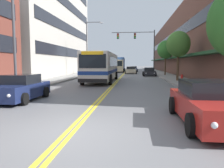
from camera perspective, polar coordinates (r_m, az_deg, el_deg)
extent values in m
plane|color=slate|center=(43.29, 3.19, 2.79)|extent=(240.00, 240.00, 0.00)
cube|color=gray|center=(44.14, -5.92, 2.93)|extent=(2.97, 106.00, 0.18)
cube|color=gray|center=(43.55, 12.42, 2.80)|extent=(2.97, 106.00, 0.18)
cube|color=yellow|center=(43.29, 3.06, 2.79)|extent=(0.14, 106.00, 0.01)
cube|color=yellow|center=(43.28, 3.32, 2.79)|extent=(0.14, 106.00, 0.01)
cube|color=black|center=(37.40, -10.83, 8.08)|extent=(0.08, 26.07, 1.40)
cube|color=black|center=(37.77, -10.93, 13.82)|extent=(0.08, 26.07, 1.40)
cube|color=black|center=(38.51, -11.04, 19.40)|extent=(0.08, 26.07, 1.40)
cube|color=brown|center=(44.67, 19.99, 9.46)|extent=(8.00, 68.00, 10.77)
cube|color=#1E4C28|center=(43.67, 14.05, 6.46)|extent=(1.10, 61.20, 0.24)
cube|color=black|center=(43.98, 14.84, 11.37)|extent=(0.08, 61.20, 1.40)
cube|color=silver|center=(24.08, -2.66, 4.72)|extent=(2.59, 11.12, 2.71)
cube|color=navy|center=(24.09, -2.65, 3.43)|extent=(2.61, 11.14, 0.32)
cube|color=black|center=(24.63, -2.48, 5.75)|extent=(2.62, 8.67, 0.98)
cube|color=black|center=(18.57, -5.16, 5.99)|extent=(2.33, 0.04, 1.19)
cube|color=yellow|center=(18.58, -5.18, 8.08)|extent=(1.86, 0.06, 0.28)
cube|color=black|center=(18.61, -5.13, 0.85)|extent=(2.53, 0.08, 0.32)
cylinder|color=black|center=(20.66, -7.79, 1.20)|extent=(0.30, 1.00, 1.00)
cylinder|color=black|center=(20.22, -0.47, 1.16)|extent=(0.30, 1.00, 1.00)
cylinder|color=black|center=(27.35, -4.47, 2.27)|extent=(0.30, 1.00, 1.00)
cylinder|color=black|center=(27.01, 1.07, 2.24)|extent=(0.30, 1.00, 1.00)
cube|color=#BCAD89|center=(34.74, -4.61, 2.96)|extent=(1.72, 4.19, 0.67)
cube|color=black|center=(34.88, -4.57, 3.88)|extent=(1.48, 1.84, 0.44)
cylinder|color=black|center=(33.65, -6.48, 2.53)|extent=(0.22, 0.63, 0.63)
cylinder|color=black|center=(33.32, -3.51, 2.53)|extent=(0.22, 0.63, 0.63)
cylinder|color=black|center=(36.19, -5.62, 2.74)|extent=(0.22, 0.63, 0.63)
cylinder|color=black|center=(35.88, -2.85, 2.74)|extent=(0.22, 0.63, 0.63)
sphere|color=silver|center=(32.78, -6.31, 2.85)|extent=(0.16, 0.16, 0.16)
sphere|color=silver|center=(32.55, -4.23, 2.85)|extent=(0.16, 0.16, 0.16)
cube|color=red|center=(36.92, -4.98, 3.16)|extent=(0.18, 0.04, 0.10)
cube|color=red|center=(36.71, -3.08, 3.16)|extent=(0.18, 0.04, 0.10)
cube|color=#19234C|center=(12.84, -23.06, -1.58)|extent=(1.84, 4.12, 0.75)
cube|color=black|center=(12.93, -22.82, 1.23)|extent=(1.58, 1.81, 0.49)
cylinder|color=black|center=(11.32, -21.93, -3.66)|extent=(0.22, 0.61, 0.61)
cylinder|color=black|center=(14.44, -23.88, -1.83)|extent=(0.22, 0.61, 0.61)
cylinder|color=black|center=(13.61, -16.96, -2.02)|extent=(0.22, 0.61, 0.61)
sphere|color=silver|center=(10.73, -25.38, -2.79)|extent=(0.16, 0.16, 0.16)
cube|color=red|center=(14.97, -21.50, -0.44)|extent=(0.18, 0.04, 0.10)
cube|color=red|center=(14.41, -16.81, -0.51)|extent=(0.18, 0.04, 0.10)
cube|color=maroon|center=(7.95, 23.79, -5.63)|extent=(1.74, 4.55, 0.74)
cube|color=black|center=(8.03, 23.56, -1.00)|extent=(1.49, 2.00, 0.51)
cylinder|color=black|center=(6.43, 20.01, -10.06)|extent=(0.22, 0.67, 0.67)
cylinder|color=black|center=(9.12, 15.61, -5.38)|extent=(0.22, 0.67, 0.67)
cylinder|color=black|center=(9.59, 26.19, -5.21)|extent=(0.22, 0.67, 0.67)
sphere|color=silver|center=(5.63, 25.18, -9.77)|extent=(0.16, 0.16, 0.16)
cube|color=red|center=(9.97, 16.28, -2.98)|extent=(0.18, 0.04, 0.10)
cube|color=red|center=(10.28, 23.16, -2.96)|extent=(0.18, 0.04, 0.10)
cube|color=#232328|center=(35.36, 9.68, 2.90)|extent=(1.77, 4.24, 0.62)
cube|color=black|center=(35.51, 9.67, 3.84)|extent=(1.52, 1.87, 0.53)
cylinder|color=black|center=(34.00, 8.30, 2.54)|extent=(0.22, 0.64, 0.64)
cylinder|color=black|center=(34.13, 11.35, 2.51)|extent=(0.22, 0.64, 0.64)
cylinder|color=black|center=(36.62, 8.11, 2.75)|extent=(0.22, 0.64, 0.64)
cylinder|color=black|center=(36.75, 10.94, 2.72)|extent=(0.22, 0.64, 0.64)
sphere|color=silver|center=(33.18, 8.86, 2.81)|extent=(0.16, 0.16, 0.16)
sphere|color=silver|center=(33.28, 11.00, 2.78)|extent=(0.16, 0.16, 0.16)
cube|color=red|center=(37.44, 8.47, 3.11)|extent=(0.18, 0.04, 0.10)
cube|color=red|center=(37.53, 10.42, 3.08)|extent=(0.18, 0.04, 0.10)
cube|color=#475675|center=(53.48, 5.67, 3.82)|extent=(1.71, 4.29, 0.66)
cube|color=black|center=(53.64, 5.67, 4.41)|extent=(1.47, 1.89, 0.44)
cylinder|color=black|center=(52.17, 4.70, 3.57)|extent=(0.22, 0.62, 0.62)
cylinder|color=black|center=(52.17, 6.63, 3.56)|extent=(0.22, 0.62, 0.62)
cylinder|color=black|center=(54.82, 4.74, 3.67)|extent=(0.22, 0.62, 0.62)
cylinder|color=black|center=(54.82, 6.58, 3.65)|extent=(0.22, 0.62, 0.62)
sphere|color=silver|center=(51.32, 5.00, 3.79)|extent=(0.16, 0.16, 0.16)
sphere|color=silver|center=(51.32, 6.34, 3.78)|extent=(0.16, 0.16, 0.16)
cube|color=red|center=(55.64, 5.03, 3.92)|extent=(0.18, 0.04, 0.10)
cube|color=red|center=(55.64, 6.30, 3.91)|extent=(0.18, 0.04, 0.10)
cube|color=beige|center=(42.64, 4.97, 3.46)|extent=(1.93, 4.16, 0.72)
cube|color=black|center=(42.79, 4.98, 4.25)|extent=(1.66, 1.83, 0.46)
cylinder|color=black|center=(41.38, 3.57, 3.10)|extent=(0.22, 0.64, 0.64)
cylinder|color=black|center=(41.36, 6.31, 3.08)|extent=(0.22, 0.64, 0.64)
cylinder|color=black|center=(43.96, 3.69, 3.24)|extent=(0.22, 0.64, 0.64)
cylinder|color=black|center=(43.94, 6.28, 3.22)|extent=(0.22, 0.64, 0.64)
sphere|color=silver|center=(40.55, 3.97, 3.41)|extent=(0.16, 0.16, 0.16)
sphere|color=silver|center=(40.54, 5.89, 3.40)|extent=(0.16, 0.16, 0.16)
cube|color=red|center=(44.74, 4.11, 3.60)|extent=(0.18, 0.04, 0.10)
cube|color=red|center=(44.72, 5.89, 3.59)|extent=(0.18, 0.04, 0.10)
cube|color=#BCAD89|center=(47.19, 1.46, 4.84)|extent=(2.48, 2.39, 2.50)
cube|color=black|center=(45.98, 1.35, 5.39)|extent=(2.11, 0.04, 1.10)
cube|color=#335699|center=(51.16, 1.78, 5.21)|extent=(2.53, 5.58, 3.07)
cylinder|color=black|center=(47.32, -0.08, 3.53)|extent=(0.28, 0.84, 0.84)
cylinder|color=black|center=(47.14, 2.99, 3.52)|extent=(0.28, 0.84, 0.84)
cylinder|color=black|center=(52.95, 0.53, 3.74)|extent=(0.28, 0.84, 0.84)
cylinder|color=black|center=(52.79, 3.28, 3.73)|extent=(0.28, 0.84, 0.84)
cylinder|color=#47474C|center=(37.10, 10.92, 8.02)|extent=(0.18, 0.18, 7.46)
cylinder|color=#47474C|center=(37.26, 5.46, 13.30)|extent=(7.05, 0.11, 0.11)
cube|color=black|center=(37.18, 6.01, 12.38)|extent=(0.34, 0.26, 0.92)
sphere|color=red|center=(37.06, 6.02, 12.83)|extent=(0.18, 0.18, 0.18)
sphere|color=yellow|center=(37.02, 6.01, 12.41)|extent=(0.18, 0.18, 0.18)
sphere|color=green|center=(36.99, 6.01, 11.99)|extent=(0.18, 0.18, 0.18)
cylinder|color=black|center=(37.25, 6.02, 13.19)|extent=(0.02, 0.02, 0.14)
cube|color=black|center=(37.27, 1.57, 12.39)|extent=(0.34, 0.26, 0.92)
sphere|color=red|center=(37.15, 1.55, 12.84)|extent=(0.18, 0.18, 0.18)
sphere|color=yellow|center=(37.11, 1.55, 12.42)|extent=(0.18, 0.18, 0.18)
sphere|color=green|center=(37.08, 1.55, 12.00)|extent=(0.18, 0.18, 0.18)
cylinder|color=black|center=(37.34, 1.57, 13.20)|extent=(0.02, 0.02, 0.14)
cylinder|color=#47474C|center=(14.66, -24.31, 13.40)|extent=(0.16, 0.16, 8.33)
cylinder|color=#47474C|center=(34.06, -6.57, 9.06)|extent=(0.16, 0.16, 8.34)
cylinder|color=#47474C|center=(34.34, -4.77, 15.81)|extent=(2.21, 0.10, 0.10)
ellipsoid|color=#B2B2B7|center=(34.14, -2.88, 15.71)|extent=(0.56, 0.28, 0.20)
cylinder|color=brown|center=(24.13, 16.77, 4.16)|extent=(0.24, 0.24, 2.78)
ellipsoid|color=#42752D|center=(24.21, 16.93, 9.95)|extent=(2.46, 2.46, 2.71)
cylinder|color=brown|center=(35.47, 13.73, 4.65)|extent=(0.22, 0.22, 2.86)
ellipsoid|color=#2D6B28|center=(35.53, 13.83, 8.73)|extent=(2.59, 2.59, 2.85)
cylinder|color=red|center=(19.52, 17.76, 0.86)|extent=(0.22, 0.22, 0.73)
sphere|color=red|center=(19.49, 17.79, 2.08)|extent=(0.20, 0.20, 0.20)
cylinder|color=red|center=(19.48, 17.33, 1.10)|extent=(0.08, 0.10, 0.10)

